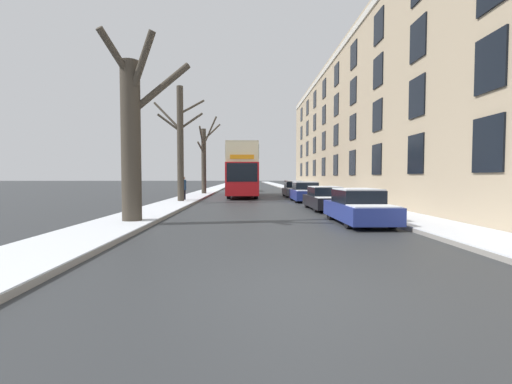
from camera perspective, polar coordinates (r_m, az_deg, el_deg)
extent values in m
plane|color=#303335|center=(5.56, 8.80, -16.20)|extent=(320.00, 320.00, 0.00)
cube|color=gray|center=(58.39, -6.13, 0.81)|extent=(2.37, 130.00, 0.13)
cube|color=silver|center=(58.39, -6.13, 0.89)|extent=(2.34, 130.00, 0.03)
cube|color=gray|center=(58.57, 4.83, 0.82)|extent=(2.37, 130.00, 0.13)
cube|color=silver|center=(58.57, 4.83, 0.90)|extent=(2.34, 130.00, 0.03)
cube|color=tan|center=(32.13, 21.18, 10.63)|extent=(9.00, 47.61, 12.82)
cube|color=black|center=(13.25, 34.20, 6.58)|extent=(0.08, 1.40, 1.80)
cube|color=black|center=(17.24, 25.07, 5.73)|extent=(0.08, 1.40, 1.80)
cube|color=black|center=(21.50, 19.48, 5.14)|extent=(0.08, 1.40, 1.80)
cube|color=black|center=(25.89, 15.76, 4.72)|extent=(0.08, 1.40, 1.80)
cube|color=black|center=(30.36, 13.14, 4.41)|extent=(0.08, 1.40, 1.80)
cube|color=black|center=(34.89, 11.19, 4.17)|extent=(0.08, 1.40, 1.80)
cube|color=black|center=(39.44, 9.69, 3.98)|extent=(0.08, 1.40, 1.80)
cube|color=black|center=(44.01, 8.51, 3.84)|extent=(0.08, 1.40, 1.80)
cube|color=black|center=(48.60, 7.54, 3.71)|extent=(0.08, 1.40, 1.80)
cube|color=black|center=(13.69, 34.47, 17.34)|extent=(0.08, 1.40, 1.80)
cube|color=black|center=(17.58, 25.23, 14.10)|extent=(0.08, 1.40, 1.80)
cube|color=black|center=(21.77, 19.58, 11.89)|extent=(0.08, 1.40, 1.80)
cube|color=black|center=(26.12, 15.83, 10.35)|extent=(0.08, 1.40, 1.80)
cube|color=black|center=(30.56, 13.19, 9.22)|extent=(0.08, 1.40, 1.80)
cube|color=black|center=(35.06, 11.23, 8.36)|extent=(0.08, 1.40, 1.80)
cube|color=black|center=(39.59, 9.72, 7.70)|extent=(0.08, 1.40, 1.80)
cube|color=black|center=(44.15, 8.53, 7.16)|extent=(0.08, 1.40, 1.80)
cube|color=black|center=(48.72, 7.56, 6.73)|extent=(0.08, 1.40, 1.80)
cube|color=black|center=(18.28, 25.39, 21.99)|extent=(0.08, 1.40, 1.80)
cube|color=black|center=(22.34, 19.68, 18.39)|extent=(0.08, 1.40, 1.80)
cube|color=black|center=(26.60, 15.90, 15.83)|extent=(0.08, 1.40, 1.80)
cube|color=black|center=(30.97, 13.24, 13.93)|extent=(0.08, 1.40, 1.80)
cube|color=black|center=(35.41, 11.26, 12.49)|extent=(0.08, 1.40, 1.80)
cube|color=black|center=(39.90, 9.75, 11.37)|extent=(0.08, 1.40, 1.80)
cube|color=black|center=(44.43, 8.55, 10.46)|extent=(0.08, 1.40, 1.80)
cube|color=black|center=(48.98, 7.58, 9.72)|extent=(0.08, 1.40, 1.80)
cube|color=black|center=(23.18, 19.78, 24.50)|extent=(0.08, 1.40, 1.80)
cube|color=black|center=(27.31, 15.97, 21.07)|extent=(0.08, 1.40, 1.80)
cube|color=black|center=(31.58, 13.28, 18.50)|extent=(0.08, 1.40, 1.80)
cube|color=black|center=(35.95, 11.30, 16.52)|extent=(0.08, 1.40, 1.80)
cube|color=black|center=(40.38, 9.78, 14.96)|extent=(0.08, 1.40, 1.80)
cube|color=black|center=(44.86, 8.57, 13.71)|extent=(0.08, 1.40, 1.80)
cube|color=black|center=(49.37, 7.60, 12.68)|extent=(0.08, 1.40, 1.80)
cube|color=beige|center=(32.12, 13.30, 21.57)|extent=(0.12, 46.66, 0.44)
cylinder|color=#423A30|center=(13.62, -20.11, 7.58)|extent=(0.71, 0.71, 6.04)
cylinder|color=#423A30|center=(13.63, -18.62, 19.38)|extent=(1.38, 1.11, 2.24)
cylinder|color=#423A30|center=(13.99, -15.71, 16.27)|extent=(2.27, 0.91, 2.14)
cylinder|color=#423A30|center=(13.83, -22.42, 20.55)|extent=(0.93, 1.41, 1.47)
cylinder|color=#423A30|center=(23.88, -12.50, 7.65)|extent=(0.43, 0.43, 7.89)
cylinder|color=#423A30|center=(24.76, -14.59, 12.18)|extent=(2.09, 1.05, 2.06)
cylinder|color=#423A30|center=(25.06, -12.74, 13.34)|extent=(0.65, 1.76, 2.72)
cylinder|color=#423A30|center=(24.32, -10.72, 11.56)|extent=(1.55, 0.91, 1.28)
cylinder|color=#423A30|center=(24.13, -14.30, 11.12)|extent=(1.56, 0.30, 1.21)
cylinder|color=#423A30|center=(24.78, -10.59, 13.77)|extent=(1.60, 1.47, 1.29)
cylinder|color=#423A30|center=(34.54, -8.70, 4.97)|extent=(0.47, 0.47, 6.56)
cylinder|color=#423A30|center=(34.84, -7.37, 9.86)|extent=(1.75, 0.47, 1.72)
cylinder|color=#423A30|center=(33.99, -9.18, 7.34)|extent=(0.57, 1.47, 1.07)
cylinder|color=#423A30|center=(33.27, -9.03, 8.84)|extent=(0.17, 2.99, 1.95)
cylinder|color=#423A30|center=(34.12, -7.70, 10.03)|extent=(1.58, 1.42, 2.69)
cube|color=red|center=(31.13, -2.21, 2.23)|extent=(2.57, 10.84, 2.59)
cube|color=beige|center=(31.19, -2.21, 5.99)|extent=(2.52, 10.62, 1.50)
cube|color=beige|center=(31.25, -2.22, 7.47)|extent=(2.52, 10.62, 0.12)
cube|color=black|center=(31.13, -2.21, 3.16)|extent=(2.60, 9.54, 1.34)
cube|color=black|center=(31.20, -2.21, 6.13)|extent=(2.60, 9.54, 1.14)
cube|color=black|center=(25.74, -2.34, 3.29)|extent=(2.31, 0.06, 1.41)
cube|color=orange|center=(25.77, -2.35, 5.89)|extent=(1.80, 0.05, 0.32)
cylinder|color=black|center=(27.95, -4.56, -0.13)|extent=(0.30, 1.00, 1.00)
cylinder|color=black|center=(27.92, 0.01, -0.12)|extent=(0.30, 1.00, 1.00)
cylinder|color=black|center=(34.22, -4.02, 0.35)|extent=(0.30, 1.00, 1.00)
cylinder|color=black|center=(34.20, -0.28, 0.36)|extent=(0.30, 1.00, 1.00)
cube|color=navy|center=(13.64, 16.71, -3.10)|extent=(1.73, 4.21, 0.61)
cube|color=black|center=(13.76, 16.52, -0.72)|extent=(1.49, 2.11, 0.51)
cube|color=silver|center=(13.74, 16.54, 0.45)|extent=(1.46, 2.00, 0.05)
cube|color=silver|center=(12.21, 18.94, -2.25)|extent=(1.56, 1.10, 0.04)
cylinder|color=black|center=(12.23, 15.19, -4.44)|extent=(0.20, 0.64, 0.64)
cylinder|color=black|center=(12.75, 21.74, -4.25)|extent=(0.20, 0.64, 0.64)
cylinder|color=black|center=(14.65, 12.34, -3.27)|extent=(0.20, 0.64, 0.64)
cylinder|color=black|center=(15.09, 17.93, -3.17)|extent=(0.20, 0.64, 0.64)
cube|color=black|center=(18.96, 11.45, -1.55)|extent=(1.74, 4.43, 0.57)
cube|color=black|center=(19.11, 11.35, 0.07)|extent=(1.49, 2.22, 0.49)
cube|color=silver|center=(19.10, 11.35, 0.87)|extent=(1.46, 2.11, 0.04)
cube|color=silver|center=(17.42, 12.63, -0.91)|extent=(1.56, 1.16, 0.03)
cylinder|color=black|center=(17.52, 10.01, -2.37)|extent=(0.20, 0.61, 0.61)
cylinder|color=black|center=(17.88, 14.78, -2.31)|extent=(0.20, 0.61, 0.61)
cylinder|color=black|center=(20.12, 8.49, -1.73)|extent=(0.20, 0.61, 0.61)
cylinder|color=black|center=(20.44, 12.68, -1.70)|extent=(0.20, 0.61, 0.61)
cube|color=navy|center=(25.10, 8.22, -0.44)|extent=(1.87, 4.19, 0.66)
cube|color=black|center=(25.24, 8.17, 0.96)|extent=(1.61, 2.09, 0.55)
cube|color=silver|center=(25.24, 8.17, 1.65)|extent=(1.57, 1.99, 0.07)
cube|color=silver|center=(23.62, 8.84, 0.25)|extent=(1.68, 1.09, 0.05)
cylinder|color=black|center=(23.74, 6.77, -1.06)|extent=(0.20, 0.62, 0.62)
cylinder|color=black|center=(24.04, 10.66, -1.04)|extent=(0.20, 0.62, 0.62)
cylinder|color=black|center=(26.23, 5.98, -0.72)|extent=(0.20, 0.62, 0.62)
cylinder|color=black|center=(26.50, 9.51, -0.71)|extent=(0.20, 0.62, 0.62)
cube|color=#474C56|center=(31.22, 6.28, 0.07)|extent=(1.71, 4.28, 0.58)
cube|color=black|center=(31.37, 6.25, 1.17)|extent=(1.47, 2.14, 0.61)
cube|color=silver|center=(31.37, 6.25, 1.82)|extent=(1.44, 2.03, 0.10)
cube|color=silver|center=(29.71, 6.69, 0.58)|extent=(1.54, 1.12, 0.08)
cylinder|color=black|center=(29.86, 5.20, -0.28)|extent=(0.20, 0.67, 0.67)
cylinder|color=black|center=(30.08, 8.02, -0.27)|extent=(0.20, 0.67, 0.67)
cylinder|color=black|center=(32.41, 4.67, -0.06)|extent=(0.20, 0.67, 0.67)
cylinder|color=black|center=(32.61, 7.27, -0.05)|extent=(0.20, 0.67, 0.67)
cube|color=white|center=(43.08, -3.00, 1.83)|extent=(1.99, 5.00, 2.11)
cube|color=black|center=(40.60, -3.09, 2.49)|extent=(1.75, 0.06, 0.93)
cylinder|color=black|center=(41.53, -4.26, 0.51)|extent=(0.22, 0.68, 0.68)
cylinder|color=black|center=(41.49, -1.84, 0.52)|extent=(0.22, 0.68, 0.68)
cylinder|color=black|center=(44.73, -4.07, 0.66)|extent=(0.22, 0.68, 0.68)
cylinder|color=black|center=(44.69, -1.83, 0.66)|extent=(0.22, 0.68, 0.68)
cylinder|color=black|center=(25.18, -11.85, -0.64)|extent=(0.19, 0.19, 0.85)
cylinder|color=black|center=(25.04, -12.10, -0.65)|extent=(0.19, 0.19, 0.85)
cylinder|color=navy|center=(25.08, -11.99, 1.17)|extent=(0.40, 0.40, 0.74)
sphere|color=#8C6647|center=(25.07, -12.00, 2.28)|extent=(0.23, 0.23, 0.23)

